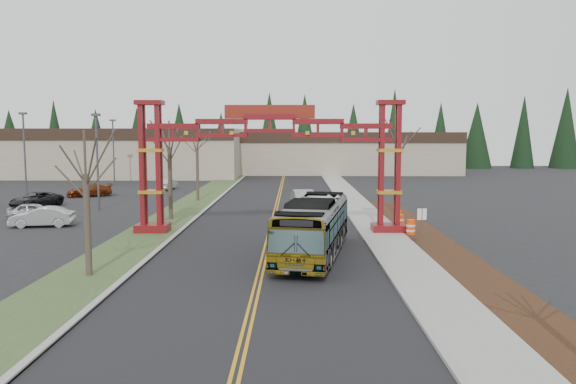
{
  "coord_description": "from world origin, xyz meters",
  "views": [
    {
      "loc": [
        1.61,
        -19.55,
        6.66
      ],
      "look_at": [
        1.25,
        14.02,
        3.2
      ],
      "focal_mm": 35.0,
      "sensor_mm": 36.0,
      "label": 1
    }
  ],
  "objects_px": {
    "bare_tree_median_mid": "(169,149)",
    "retail_building_east": "(341,152)",
    "parked_car_far_a": "(167,184)",
    "street_sign": "(422,220)",
    "retail_building_west": "(101,152)",
    "parked_car_near_b": "(42,217)",
    "bare_tree_median_far": "(197,150)",
    "gateway_arch": "(270,144)",
    "bare_tree_median_near": "(86,175)",
    "barrel_mid": "(400,222)",
    "parked_car_near_c": "(36,200)",
    "transit_bus": "(314,228)",
    "parked_car_near_a": "(34,211)",
    "barrel_south": "(411,228)",
    "light_pole_mid": "(24,147)",
    "parked_car_mid_a": "(89,190)",
    "barrel_north": "(398,218)",
    "light_pole_far": "(113,147)",
    "bare_tree_right_far": "(399,146)",
    "silver_sedan": "(304,199)",
    "light_pole_near": "(97,155)"
  },
  "relations": [
    {
      "from": "parked_car_mid_a",
      "to": "barrel_north",
      "type": "distance_m",
      "value": 35.28
    },
    {
      "from": "light_pole_mid",
      "to": "parked_car_far_a",
      "type": "bearing_deg",
      "value": 22.59
    },
    {
      "from": "bare_tree_right_far",
      "to": "barrel_mid",
      "type": "relative_size",
      "value": 7.86
    },
    {
      "from": "gateway_arch",
      "to": "retail_building_west",
      "type": "xyz_separation_m",
      "value": [
        -30.0,
        53.96,
        -2.22
      ]
    },
    {
      "from": "parked_car_near_a",
      "to": "bare_tree_median_far",
      "type": "relative_size",
      "value": 0.56
    },
    {
      "from": "gateway_arch",
      "to": "barrel_north",
      "type": "xyz_separation_m",
      "value": [
        9.19,
        2.97,
        -5.43
      ]
    },
    {
      "from": "barrel_north",
      "to": "street_sign",
      "type": "bearing_deg",
      "value": -91.41
    },
    {
      "from": "retail_building_west",
      "to": "parked_car_near_c",
      "type": "distance_m",
      "value": 41.66
    },
    {
      "from": "light_pole_mid",
      "to": "light_pole_far",
      "type": "height_order",
      "value": "light_pole_mid"
    },
    {
      "from": "street_sign",
      "to": "parked_car_near_a",
      "type": "bearing_deg",
      "value": 157.91
    },
    {
      "from": "parked_car_near_c",
      "to": "barrel_south",
      "type": "xyz_separation_m",
      "value": [
        31.3,
        -14.33,
        -0.15
      ]
    },
    {
      "from": "light_pole_far",
      "to": "barrel_south",
      "type": "height_order",
      "value": "light_pole_far"
    },
    {
      "from": "parked_car_near_a",
      "to": "bare_tree_right_far",
      "type": "height_order",
      "value": "bare_tree_right_far"
    },
    {
      "from": "bare_tree_median_near",
      "to": "light_pole_far",
      "type": "distance_m",
      "value": 50.42
    },
    {
      "from": "barrel_south",
      "to": "light_pole_mid",
      "type": "bearing_deg",
      "value": 146.27
    },
    {
      "from": "retail_building_east",
      "to": "barrel_north",
      "type": "relative_size",
      "value": 34.35
    },
    {
      "from": "bare_tree_median_near",
      "to": "street_sign",
      "type": "distance_m",
      "value": 18.39
    },
    {
      "from": "light_pole_mid",
      "to": "barrel_mid",
      "type": "distance_m",
      "value": 43.33
    },
    {
      "from": "retail_building_east",
      "to": "bare_tree_median_mid",
      "type": "relative_size",
      "value": 4.93
    },
    {
      "from": "bare_tree_median_mid",
      "to": "parked_car_far_a",
      "type": "bearing_deg",
      "value": 103.37
    },
    {
      "from": "gateway_arch",
      "to": "barrel_mid",
      "type": "height_order",
      "value": "gateway_arch"
    },
    {
      "from": "parked_car_near_a",
      "to": "bare_tree_median_mid",
      "type": "xyz_separation_m",
      "value": [
        10.71,
        -0.0,
        4.84
      ]
    },
    {
      "from": "light_pole_far",
      "to": "gateway_arch",
      "type": "bearing_deg",
      "value": -58.61
    },
    {
      "from": "bare_tree_right_far",
      "to": "barrel_mid",
      "type": "bearing_deg",
      "value": -98.52
    },
    {
      "from": "parked_car_far_a",
      "to": "street_sign",
      "type": "bearing_deg",
      "value": 131.18
    },
    {
      "from": "retail_building_west",
      "to": "bare_tree_right_far",
      "type": "xyz_separation_m",
      "value": [
        40.0,
        -46.39,
        1.96
      ]
    },
    {
      "from": "silver_sedan",
      "to": "bare_tree_right_far",
      "type": "relative_size",
      "value": 0.64
    },
    {
      "from": "retail_building_west",
      "to": "bare_tree_median_far",
      "type": "bearing_deg",
      "value": -58.48
    },
    {
      "from": "parked_car_near_b",
      "to": "bare_tree_median_far",
      "type": "height_order",
      "value": "bare_tree_median_far"
    },
    {
      "from": "gateway_arch",
      "to": "parked_car_mid_a",
      "type": "distance_m",
      "value": 30.6
    },
    {
      "from": "transit_bus",
      "to": "retail_building_east",
      "type": "bearing_deg",
      "value": 94.36
    },
    {
      "from": "retail_building_west",
      "to": "silver_sedan",
      "type": "relative_size",
      "value": 9.03
    },
    {
      "from": "retail_building_east",
      "to": "barrel_south",
      "type": "distance_m",
      "value": 63.18
    },
    {
      "from": "parked_car_far_a",
      "to": "bare_tree_right_far",
      "type": "height_order",
      "value": "bare_tree_right_far"
    },
    {
      "from": "transit_bus",
      "to": "parked_car_mid_a",
      "type": "xyz_separation_m",
      "value": [
        -23.09,
        29.52,
        -0.91
      ]
    },
    {
      "from": "parked_car_near_b",
      "to": "light_pole_near",
      "type": "height_order",
      "value": "light_pole_near"
    },
    {
      "from": "retail_building_west",
      "to": "parked_car_near_b",
      "type": "distance_m",
      "value": 53.4
    },
    {
      "from": "gateway_arch",
      "to": "barrel_mid",
      "type": "bearing_deg",
      "value": 10.68
    },
    {
      "from": "parked_car_near_b",
      "to": "parked_car_near_c",
      "type": "relative_size",
      "value": 0.87
    },
    {
      "from": "retail_building_west",
      "to": "barrel_north",
      "type": "xyz_separation_m",
      "value": [
        39.19,
        -50.99,
        -3.21
      ]
    },
    {
      "from": "parked_car_near_a",
      "to": "parked_car_mid_a",
      "type": "xyz_separation_m",
      "value": [
        -1.69,
        16.49,
        0.01
      ]
    },
    {
      "from": "bare_tree_median_far",
      "to": "bare_tree_right_far",
      "type": "height_order",
      "value": "bare_tree_right_far"
    },
    {
      "from": "retail_building_west",
      "to": "retail_building_east",
      "type": "height_order",
      "value": "retail_building_west"
    },
    {
      "from": "bare_tree_median_mid",
      "to": "retail_building_east",
      "type": "bearing_deg",
      "value": 72.26
    },
    {
      "from": "parked_car_near_a",
      "to": "bare_tree_right_far",
      "type": "relative_size",
      "value": 0.49
    },
    {
      "from": "retail_building_east",
      "to": "silver_sedan",
      "type": "xyz_separation_m",
      "value": [
        -7.51,
        -49.53,
        -2.67
      ]
    },
    {
      "from": "parked_car_mid_a",
      "to": "silver_sedan",
      "type": "bearing_deg",
      "value": 42.43
    },
    {
      "from": "silver_sedan",
      "to": "light_pole_far",
      "type": "distance_m",
      "value": 34.77
    },
    {
      "from": "gateway_arch",
      "to": "bare_tree_median_near",
      "type": "distance_m",
      "value": 14.37
    },
    {
      "from": "retail_building_east",
      "to": "street_sign",
      "type": "distance_m",
      "value": 67.52
    }
  ]
}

